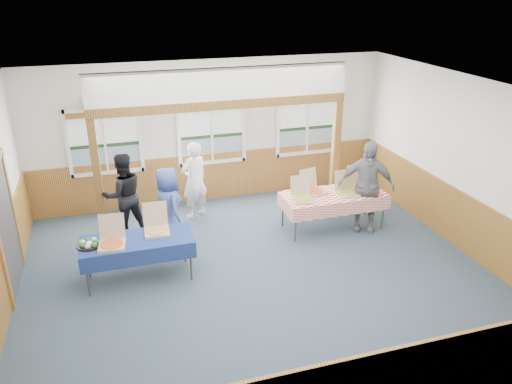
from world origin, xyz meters
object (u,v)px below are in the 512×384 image
(table_left, at_px, (137,242))
(woman_white, at_px, (194,180))
(woman_black, at_px, (124,195))
(man_blue, at_px, (168,207))
(table_right, at_px, (334,196))
(person_grey, at_px, (366,186))

(table_left, height_order, woman_white, woman_white)
(woman_black, relative_size, man_blue, 1.08)
(table_right, bearing_deg, woman_white, 163.59)
(woman_black, xyz_separation_m, man_blue, (0.77, -0.69, -0.06))
(table_left, bearing_deg, woman_black, 88.31)
(woman_white, relative_size, man_blue, 1.07)
(table_left, xyz_separation_m, woman_black, (-0.10, 1.76, 0.15))
(table_right, bearing_deg, person_grey, -10.40)
(woman_black, height_order, man_blue, woman_black)
(table_right, xyz_separation_m, man_blue, (-3.29, 0.28, 0.08))
(table_left, height_order, man_blue, man_blue)
(person_grey, bearing_deg, woman_black, -167.00)
(table_right, bearing_deg, man_blue, -173.66)
(table_right, height_order, man_blue, man_blue)
(table_right, distance_m, man_blue, 3.30)
(woman_black, relative_size, person_grey, 0.90)
(table_left, relative_size, woman_white, 1.14)
(woman_white, bearing_deg, table_left, 32.69)
(table_right, distance_m, person_grey, 0.67)
(man_blue, bearing_deg, woman_white, -49.71)
(person_grey, bearing_deg, table_right, -174.07)
(woman_white, bearing_deg, man_blue, 32.33)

